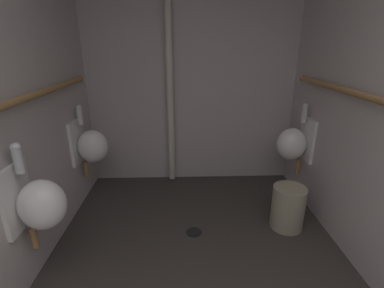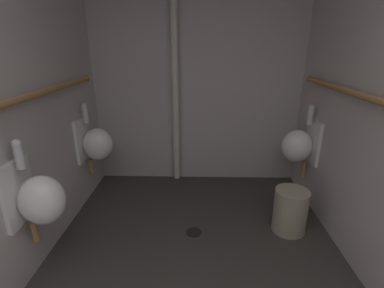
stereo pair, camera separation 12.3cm
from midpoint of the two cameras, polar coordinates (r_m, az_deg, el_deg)
floor at (r=2.25m, az=-0.26°, el=-26.84°), size 2.48×3.42×0.08m
wall_back at (r=3.24m, az=-1.23°, el=14.20°), size 2.48×0.06×2.55m
urinal_left_mid at (r=2.10m, az=-30.29°, el=-10.42°), size 0.32×0.30×0.76m
urinal_left_far at (r=3.00m, az=-21.11°, el=-0.28°), size 0.32×0.30×0.76m
urinal_right_mid at (r=3.03m, az=18.97°, el=0.17°), size 0.32×0.30×0.76m
standpipe_back_wall at (r=3.13m, az=-5.79°, el=13.92°), size 0.08×0.08×2.50m
floor_drain at (r=2.62m, az=-1.02°, el=-17.53°), size 0.14×0.14×0.01m
waste_bin at (r=2.70m, az=17.73°, el=-12.25°), size 0.29×0.29×0.40m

